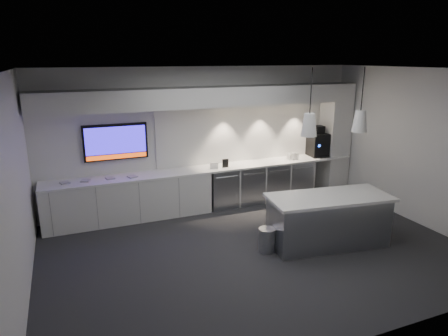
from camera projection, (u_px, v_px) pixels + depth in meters
name	position (u px, v px, depth m)	size (l,w,h in m)	color
floor	(255.00, 250.00, 6.83)	(7.00, 7.00, 0.00)	#2A2A2D
ceiling	(259.00, 70.00, 6.02)	(7.00, 7.00, 0.00)	black
wall_back	(205.00, 137.00, 8.66)	(7.00, 7.00, 0.00)	white
wall_front	(365.00, 223.00, 4.20)	(7.00, 7.00, 0.00)	white
wall_left	(15.00, 192.00, 5.15)	(7.00, 7.00, 0.00)	white
wall_right	(419.00, 147.00, 7.70)	(7.00, 7.00, 0.00)	white
back_counter	(211.00, 169.00, 8.53)	(6.80, 0.65, 0.04)	white
left_base_cabinets	(129.00, 199.00, 8.02)	(3.30, 0.63, 0.86)	white
fridge_unit_a	(222.00, 187.00, 8.75)	(0.60, 0.61, 0.85)	#9B9FA4
fridge_unit_b	(247.00, 184.00, 8.98)	(0.60, 0.61, 0.85)	#9B9FA4
fridge_unit_c	(272.00, 181.00, 9.21)	(0.60, 0.61, 0.85)	#9B9FA4
fridge_unit_d	(296.00, 178.00, 9.44)	(0.60, 0.61, 0.85)	#9B9FA4
backsplash	(255.00, 131.00, 9.06)	(4.60, 0.03, 1.30)	white
soffit	(210.00, 97.00, 8.15)	(6.90, 0.60, 0.40)	white
column	(335.00, 138.00, 9.61)	(0.55, 0.55, 2.60)	white
wall_tv	(116.00, 142.00, 7.90)	(1.25, 0.07, 0.72)	black
island	(328.00, 220.00, 6.94)	(2.20, 1.17, 0.89)	#9B9FA4
bin	(267.00, 240.00, 6.74)	(0.29, 0.29, 0.41)	#9B9FA4
coffee_machine	(318.00, 144.00, 9.47)	(0.44, 0.60, 0.73)	black
sign_black	(225.00, 163.00, 8.54)	(0.14, 0.02, 0.18)	black
sign_white	(214.00, 166.00, 8.42)	(0.18, 0.02, 0.14)	white
cup_cluster	(292.00, 156.00, 9.21)	(0.26, 0.17, 0.14)	silver
tray_a	(65.00, 183.00, 7.46)	(0.16, 0.16, 0.03)	#A8A8A8
tray_b	(85.00, 181.00, 7.59)	(0.16, 0.16, 0.03)	#A8A8A8
tray_c	(110.00, 178.00, 7.75)	(0.16, 0.16, 0.03)	#A8A8A8
tray_d	(132.00, 177.00, 7.85)	(0.16, 0.16, 0.03)	#A8A8A8
pendant_left	(309.00, 125.00, 6.30)	(0.25, 0.25, 1.06)	white
pendant_right	(360.00, 121.00, 6.66)	(0.25, 0.25, 1.06)	white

